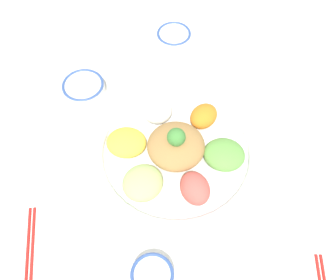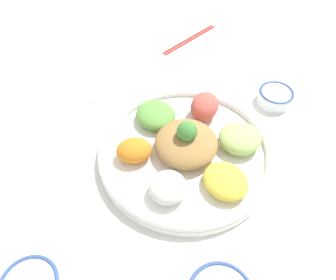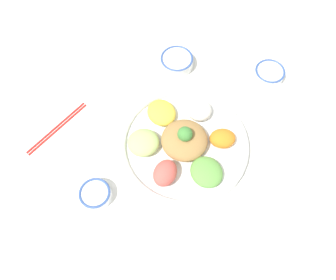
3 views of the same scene
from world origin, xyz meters
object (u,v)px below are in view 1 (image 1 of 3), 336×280
sauce_bowl_dark (174,37)px  serving_spoon_extra (109,44)px  rice_bowl_blue (84,89)px  serving_spoon_main (319,164)px  sauce_bowl_red (152,276)px  chopsticks_pair_near (29,260)px  salad_platter (174,152)px

sauce_bowl_dark → serving_spoon_extra: sauce_bowl_dark is taller
rice_bowl_blue → serving_spoon_main: rice_bowl_blue is taller
sauce_bowl_red → serving_spoon_main: size_ratio=0.66×
sauce_bowl_red → chopsticks_pair_near: (-0.25, -0.09, -0.02)m
rice_bowl_blue → serving_spoon_main: size_ratio=0.82×
serving_spoon_extra → sauce_bowl_dark: bearing=-118.7°
rice_bowl_blue → serving_spoon_extra: size_ratio=0.94×
serving_spoon_main → serving_spoon_extra: (-0.68, 0.10, 0.00)m
salad_platter → serving_spoon_main: 0.35m
sauce_bowl_dark → serving_spoon_main: 0.55m
chopsticks_pair_near → serving_spoon_extra: chopsticks_pair_near is taller
salad_platter → serving_spoon_main: salad_platter is taller
sauce_bowl_red → serving_spoon_extra: sauce_bowl_red is taller
serving_spoon_main → sauce_bowl_dark: bearing=-2.2°
serving_spoon_main → serving_spoon_extra: 0.68m
salad_platter → serving_spoon_main: bearing=25.2°
sauce_bowl_dark → serving_spoon_extra: (-0.17, -0.11, -0.02)m
rice_bowl_blue → chopsticks_pair_near: (0.16, -0.43, -0.02)m
salad_platter → serving_spoon_main: size_ratio=2.88×
salad_platter → sauce_bowl_dark: size_ratio=3.86×
serving_spoon_main → serving_spoon_extra: bearing=11.2°
rice_bowl_blue → chopsticks_pair_near: bearing=-70.1°
sauce_bowl_dark → chopsticks_pair_near: (0.04, -0.72, -0.02)m
rice_bowl_blue → sauce_bowl_dark: size_ratio=1.11×
rice_bowl_blue → serving_spoon_extra: rice_bowl_blue is taller
salad_platter → sauce_bowl_red: salad_platter is taller
salad_platter → serving_spoon_extra: bearing=145.0°
salad_platter → serving_spoon_extra: (-0.36, 0.25, -0.02)m
sauce_bowl_red → rice_bowl_blue: bearing=140.3°
sauce_bowl_dark → chopsticks_pair_near: bearing=-87.0°
salad_platter → rice_bowl_blue: size_ratio=3.49×
chopsticks_pair_near → serving_spoon_extra: bearing=162.1°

